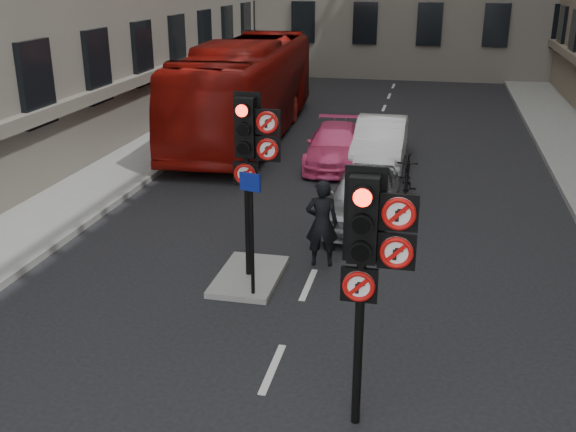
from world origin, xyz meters
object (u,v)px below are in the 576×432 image
at_px(motorcycle, 407,177).
at_px(motorcyclist, 322,223).
at_px(signal_near, 369,248).
at_px(car_pink, 335,146).
at_px(car_silver, 363,196).
at_px(info_sign, 251,217).
at_px(car_white, 380,142).
at_px(bus_red, 247,89).
at_px(signal_far, 251,147).

distance_m(motorcycle, motorcyclist, 5.09).
bearing_deg(signal_near, motorcycle, 89.48).
height_order(signal_near, motorcycle, signal_near).
height_order(signal_near, car_pink, signal_near).
xyz_separation_m(car_silver, info_sign, (-1.54, -4.49, 0.97)).
relative_size(car_silver, car_white, 0.90).
xyz_separation_m(bus_red, motorcyclist, (4.58, -10.79, -0.79)).
xyz_separation_m(signal_far, car_white, (1.70, 8.97, -1.99)).
bearing_deg(car_white, motorcycle, -72.60).
relative_size(car_silver, car_pink, 0.94).
bearing_deg(signal_near, bus_red, 110.75).
xyz_separation_m(signal_near, car_silver, (-0.84, 7.68, -1.92)).
xyz_separation_m(signal_far, car_silver, (1.76, 3.68, -2.04)).
height_order(signal_far, info_sign, signal_far).
distance_m(car_white, motorcycle, 3.26).
distance_m(signal_far, motorcyclist, 2.37).
distance_m(signal_far, car_white, 9.34).
xyz_separation_m(car_silver, bus_red, (-5.14, 8.12, 1.04)).
distance_m(bus_red, info_sign, 13.12).
height_order(motorcycle, motorcyclist, motorcyclist).
bearing_deg(info_sign, motorcyclist, 76.86).
xyz_separation_m(car_white, car_pink, (-1.37, -0.37, -0.11)).
bearing_deg(motorcycle, car_white, 107.21).
bearing_deg(car_silver, motorcyclist, -100.25).
bearing_deg(signal_near, car_silver, 96.28).
relative_size(motorcycle, motorcyclist, 1.02).
height_order(signal_near, car_silver, signal_near).
bearing_deg(car_pink, motorcycle, -52.85).
distance_m(car_silver, car_white, 5.29).
bearing_deg(car_pink, signal_far, -95.83).
relative_size(signal_near, bus_red, 0.29).
xyz_separation_m(car_white, motorcycle, (0.99, -3.11, -0.15)).
bearing_deg(motorcyclist, car_silver, -110.92).
bearing_deg(motorcycle, signal_near, -90.97).
xyz_separation_m(signal_far, motorcycle, (2.69, 5.86, -2.14)).
distance_m(car_white, motorcyclist, 7.98).
distance_m(car_silver, motorcycle, 2.38).
height_order(signal_far, motorcyclist, signal_far).
distance_m(car_pink, bus_red, 5.03).
bearing_deg(motorcycle, car_silver, -113.63).
bearing_deg(bus_red, car_white, -31.85).
bearing_deg(signal_near, car_white, 93.97).
relative_size(car_silver, motorcycle, 2.08).
distance_m(car_silver, info_sign, 4.84).
bearing_deg(info_sign, car_white, 96.47).
bearing_deg(signal_far, info_sign, -75.26).
height_order(signal_far, car_silver, signal_far).
distance_m(signal_far, car_pink, 8.85).
height_order(car_pink, info_sign, info_sign).
distance_m(signal_near, info_sign, 4.09).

